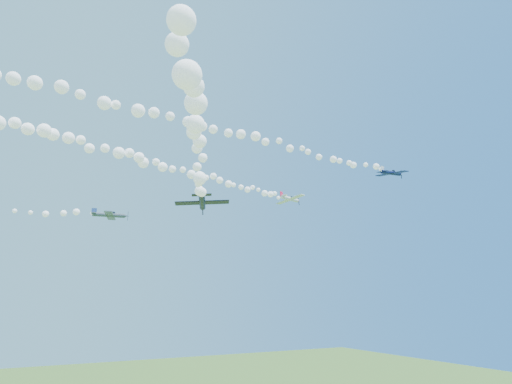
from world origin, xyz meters
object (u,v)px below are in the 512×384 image
plane_white (290,199)px  plane_navy (392,173)px  plane_black (202,202)px  plane_grey (110,215)px

plane_white → plane_navy: (9.67, -23.00, 1.65)m
plane_white → plane_black: bearing=-163.2°
plane_navy → plane_white: bearing=105.7°
plane_navy → plane_grey: plane_navy is taller
plane_navy → plane_black: plane_navy is taller
plane_navy → plane_grey: bearing=149.4°
plane_grey → plane_black: bearing=-50.3°
plane_white → plane_black: (-30.79, -23.02, -8.72)m
plane_navy → plane_black: size_ratio=0.87×
plane_white → plane_navy: 25.00m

